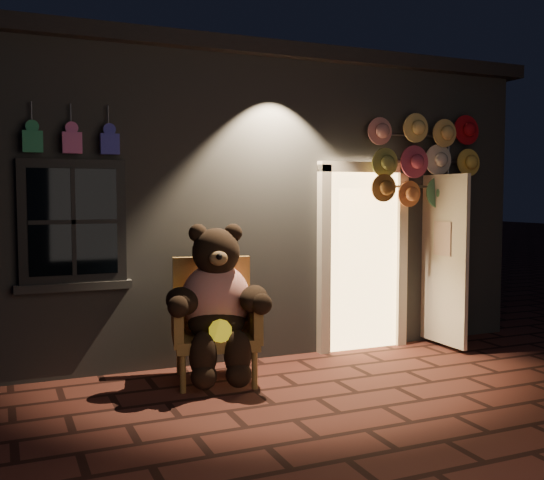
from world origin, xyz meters
TOP-DOWN VIEW (x-y plane):
  - ground at (0.00, 0.00)m, footprint 60.00×60.00m
  - shop_building at (0.00, 3.99)m, footprint 7.30×5.95m
  - wicker_armchair at (-0.64, 0.95)m, footprint 0.94×0.88m
  - teddy_bear at (-0.66, 0.80)m, footprint 1.06×0.92m
  - hat_rack at (2.07, 1.28)m, footprint 1.55×0.22m

SIDE VIEW (x-z plane):
  - ground at x=0.00m, z-range 0.00..0.00m
  - wicker_armchair at x=-0.64m, z-range 0.00..1.18m
  - teddy_bear at x=-0.66m, z-range 0.04..1.53m
  - shop_building at x=0.00m, z-range -0.02..3.49m
  - hat_rack at x=2.07m, z-range 0.85..3.58m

